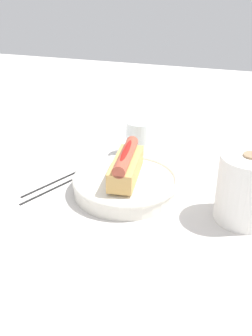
% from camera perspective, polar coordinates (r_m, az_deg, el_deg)
% --- Properties ---
extents(ground_plane, '(2.40, 2.40, 0.00)m').
position_cam_1_polar(ground_plane, '(0.83, -1.16, -3.85)').
color(ground_plane, beige).
extents(serving_bowl, '(0.23, 0.23, 0.04)m').
position_cam_1_polar(serving_bowl, '(0.83, 0.00, -2.28)').
color(serving_bowl, silver).
rests_on(serving_bowl, ground_plane).
extents(hotdog_front, '(0.15, 0.07, 0.06)m').
position_cam_1_polar(hotdog_front, '(0.81, 0.00, 0.50)').
color(hotdog_front, tan).
rests_on(hotdog_front, serving_bowl).
extents(water_glass, '(0.07, 0.07, 0.09)m').
position_cam_1_polar(water_glass, '(0.99, 1.96, 4.00)').
color(water_glass, white).
rests_on(water_glass, ground_plane).
extents(paper_towel_roll, '(0.11, 0.11, 0.13)m').
position_cam_1_polar(paper_towel_roll, '(0.76, 17.11, -2.81)').
color(paper_towel_roll, white).
rests_on(paper_towel_roll, ground_plane).
extents(chopstick_near, '(0.20, 0.09, 0.01)m').
position_cam_1_polar(chopstick_near, '(0.87, -9.40, -2.44)').
color(chopstick_near, black).
rests_on(chopstick_near, ground_plane).
extents(chopstick_far, '(0.20, 0.10, 0.01)m').
position_cam_1_polar(chopstick_far, '(0.90, -9.24, -1.42)').
color(chopstick_far, black).
rests_on(chopstick_far, ground_plane).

